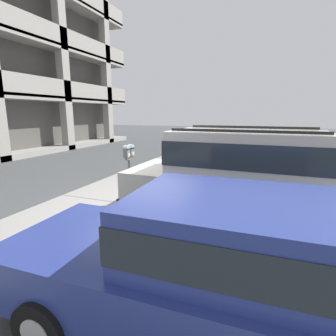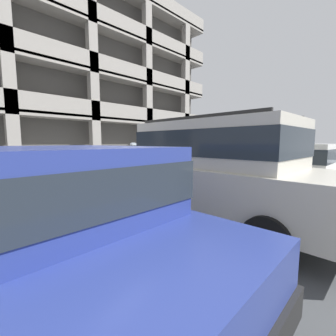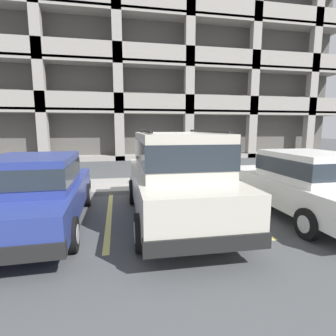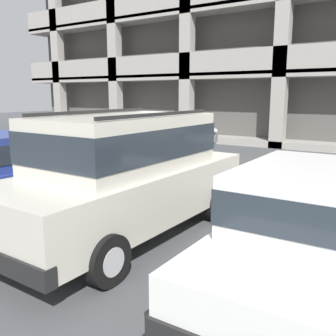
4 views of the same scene
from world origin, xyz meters
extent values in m
cube|color=#444749|center=(0.00, 0.00, -0.05)|extent=(80.00, 80.00, 0.10)
cube|color=gray|center=(0.00, 1.30, 0.06)|extent=(40.00, 2.20, 0.12)
cube|color=#606060|center=(-8.00, 1.30, 0.12)|extent=(0.03, 2.16, 0.00)
cube|color=#606060|center=(-4.00, 1.30, 0.12)|extent=(0.03, 2.16, 0.00)
cube|color=#606060|center=(0.00, 1.30, 0.12)|extent=(0.03, 2.16, 0.00)
cube|color=#DBD16B|center=(-4.63, -1.40, 0.00)|extent=(0.12, 4.80, 0.01)
cube|color=#DBD16B|center=(-1.54, -1.40, 0.00)|extent=(0.12, 4.80, 0.01)
cube|color=#DBD16B|center=(1.54, -1.40, 0.00)|extent=(0.12, 4.80, 0.01)
cube|color=beige|center=(-0.03, -2.30, 0.73)|extent=(1.91, 4.73, 0.80)
cube|color=beige|center=(-0.04, -2.35, 1.55)|extent=(1.66, 2.94, 0.84)
cube|color=#232B33|center=(-0.04, -2.35, 1.57)|extent=(1.69, 2.96, 0.46)
cube|color=black|center=(0.00, 0.01, 0.45)|extent=(1.88, 0.19, 0.24)
cube|color=silver|center=(0.57, 0.05, 0.81)|extent=(0.24, 0.03, 0.14)
cube|color=silver|center=(-0.57, 0.07, 0.81)|extent=(0.24, 0.03, 0.14)
cylinder|color=black|center=(0.89, -0.86, 0.33)|extent=(0.21, 0.66, 0.66)
cylinder|color=#B2B2B7|center=(0.89, -0.86, 0.33)|extent=(0.23, 0.37, 0.36)
cylinder|color=black|center=(-0.91, -0.83, 0.33)|extent=(0.21, 0.66, 0.66)
cylinder|color=#B2B2B7|center=(-0.91, -0.83, 0.33)|extent=(0.23, 0.37, 0.36)
cylinder|color=black|center=(0.85, -3.77, 0.33)|extent=(0.21, 0.66, 0.66)
cylinder|color=#B2B2B7|center=(0.85, -3.77, 0.33)|extent=(0.23, 0.37, 0.36)
cylinder|color=black|center=(-0.96, -3.75, 0.33)|extent=(0.21, 0.66, 0.66)
cylinder|color=#B2B2B7|center=(-0.96, -3.75, 0.33)|extent=(0.23, 0.37, 0.36)
cube|color=black|center=(0.65, -2.36, 2.01)|extent=(0.09, 2.62, 0.05)
cube|color=black|center=(-0.72, -2.34, 2.01)|extent=(0.09, 2.62, 0.05)
cube|color=navy|center=(-2.95, -2.20, 0.60)|extent=(1.79, 4.43, 0.60)
cube|color=navy|center=(-2.94, -2.50, 1.22)|extent=(1.54, 2.01, 0.64)
cube|color=#232B33|center=(-2.94, -2.50, 1.24)|extent=(1.56, 2.04, 0.35)
cube|color=black|center=(-2.99, -0.04, 0.42)|extent=(1.74, 0.20, 0.24)
cube|color=silver|center=(-2.46, 0.02, 0.66)|extent=(0.24, 0.04, 0.14)
cube|color=silver|center=(-3.52, 0.00, 0.66)|extent=(0.24, 0.04, 0.14)
cylinder|color=black|center=(-2.14, -0.81, 0.30)|extent=(0.17, 0.60, 0.60)
cylinder|color=#B2B2B7|center=(-2.14, -0.81, 0.30)|extent=(0.19, 0.33, 0.33)
cylinder|color=black|center=(-3.81, -0.85, 0.30)|extent=(0.17, 0.60, 0.60)
cylinder|color=#B2B2B7|center=(-3.81, -0.85, 0.30)|extent=(0.19, 0.33, 0.33)
cube|color=silver|center=(2.98, -2.49, 0.60)|extent=(1.73, 4.41, 0.60)
cube|color=silver|center=(2.98, -2.78, 1.22)|extent=(1.51, 1.99, 0.64)
cube|color=#232B33|center=(2.98, -2.78, 1.24)|extent=(1.53, 2.01, 0.35)
cube|color=silver|center=(2.44, -0.28, 0.66)|extent=(0.24, 0.03, 0.14)
cylinder|color=black|center=(2.13, -1.13, 0.30)|extent=(0.16, 0.60, 0.60)
cylinder|color=#B2B2B7|center=(2.13, -1.13, 0.30)|extent=(0.18, 0.33, 0.33)
cylinder|color=black|center=(2.15, -3.85, 0.30)|extent=(0.16, 0.60, 0.60)
cylinder|color=#B2B2B7|center=(2.15, -3.85, 0.30)|extent=(0.18, 0.33, 0.33)
cylinder|color=#595B60|center=(0.08, 0.35, 0.67)|extent=(0.07, 0.07, 1.10)
cube|color=#595B60|center=(0.08, 0.35, 1.25)|extent=(0.28, 0.06, 0.06)
cube|color=#515459|center=(-0.02, 0.35, 1.39)|extent=(0.15, 0.11, 0.22)
cylinder|color=#8C99A3|center=(-0.02, 0.35, 1.50)|extent=(0.15, 0.11, 0.15)
cube|color=#B7B293|center=(-0.02, 0.29, 1.35)|extent=(0.08, 0.01, 0.08)
cube|color=#515459|center=(0.18, 0.35, 1.39)|extent=(0.15, 0.11, 0.22)
cylinder|color=#8C99A3|center=(0.18, 0.35, 1.50)|extent=(0.15, 0.11, 0.15)
cube|color=#B7B293|center=(0.18, 0.29, 1.35)|extent=(0.08, 0.01, 0.08)
cylinder|color=#595B60|center=(-6.09, 0.35, 0.67)|extent=(0.07, 0.07, 1.09)
cube|color=#595B60|center=(-6.09, 0.35, 1.24)|extent=(0.28, 0.06, 0.06)
cube|color=#515459|center=(-6.19, 0.35, 1.38)|extent=(0.15, 0.11, 0.22)
cylinder|color=#9EA8B2|center=(-6.19, 0.35, 1.49)|extent=(0.15, 0.11, 0.15)
cube|color=#B7B293|center=(-6.19, 0.29, 1.35)|extent=(0.08, 0.01, 0.08)
cube|color=#515459|center=(-5.99, 0.35, 1.38)|extent=(0.15, 0.11, 0.22)
cylinder|color=#9EA8B2|center=(-5.99, 0.35, 1.49)|extent=(0.15, 0.11, 0.15)
cube|color=#B7B293|center=(-5.99, 0.29, 1.35)|extent=(0.08, 0.01, 0.08)
cube|color=#54514D|center=(-1.15, 14.56, 6.00)|extent=(31.36, 8.80, 12.00)
cube|color=gray|center=(-1.15, 13.96, 0.15)|extent=(32.00, 10.00, 0.30)
cube|color=gray|center=(-1.15, 13.96, 3.15)|extent=(32.00, 10.00, 0.30)
cube|color=gray|center=(-1.15, 9.06, 3.70)|extent=(32.00, 0.20, 1.10)
cube|color=gray|center=(-1.15, 13.96, 6.15)|extent=(32.00, 10.00, 0.30)
cube|color=gray|center=(-14.86, 9.21, 6.00)|extent=(0.60, 0.50, 12.00)
cube|color=gray|center=(-10.29, 9.21, 6.00)|extent=(0.60, 0.50, 12.00)
cube|color=gray|center=(-5.72, 9.21, 6.00)|extent=(0.60, 0.50, 12.00)
cube|color=gray|center=(-1.15, 9.21, 6.00)|extent=(0.60, 0.50, 12.00)
camera|label=1|loc=(-5.35, -2.74, 2.31)|focal=28.00mm
camera|label=2|loc=(-3.81, -4.79, 1.58)|focal=24.00mm
camera|label=3|loc=(-1.30, -7.96, 2.07)|focal=28.00mm
camera|label=4|loc=(3.77, -6.89, 2.30)|focal=40.00mm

